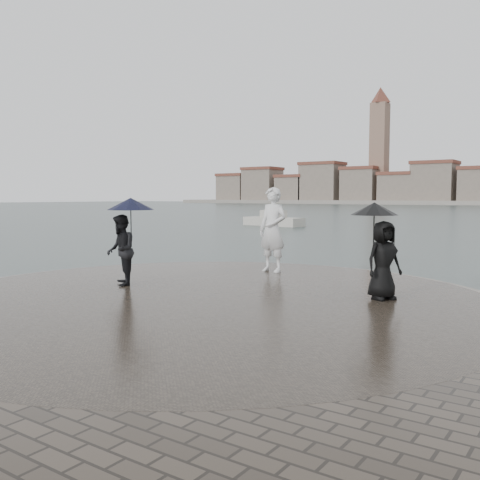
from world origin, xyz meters
The scene contains 7 objects.
ground centered at (0.00, 0.00, 0.00)m, with size 400.00×400.00×0.00m, color #2B3835.
kerb_ring centered at (0.00, 3.50, 0.16)m, with size 12.50×12.50×0.32m, color gray.
quay_tip centered at (0.00, 3.50, 0.18)m, with size 11.90×11.90×0.36m, color #2D261E.
statue centered at (-0.75, 7.44, 1.52)m, with size 0.85×0.56×2.32m, color white.
visitor_left centered at (-2.41, 3.53, 1.49)m, with size 1.30×1.14×2.04m.
visitor_right centered at (3.07, 5.36, 1.44)m, with size 1.15×1.04×1.95m.
boats centered at (-1.89, 36.73, 0.38)m, with size 33.29×11.68×1.50m.
Camera 1 is at (6.85, -5.05, 2.43)m, focal length 40.00 mm.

